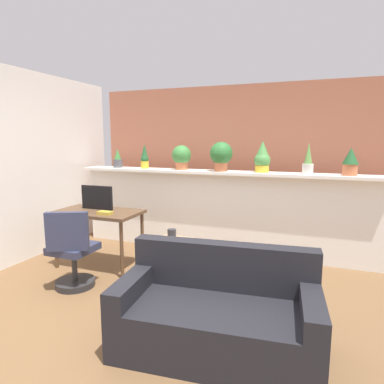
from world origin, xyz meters
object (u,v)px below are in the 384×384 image
Objects in this scene: potted_plant_3 at (221,155)px; vase_on_shelf at (172,235)px; potted_plant_2 at (181,156)px; office_chair at (72,255)px; potted_plant_1 at (145,157)px; potted_plant_6 at (351,161)px; tv_monitor at (97,198)px; couch at (217,315)px; side_cube_shelf at (173,261)px; potted_plant_4 at (262,158)px; desk at (98,217)px; book_on_desk at (105,213)px; potted_plant_0 at (118,160)px; potted_plant_5 at (308,161)px.

potted_plant_3 reaches higher than vase_on_shelf.
potted_plant_2 reaches higher than office_chair.
potted_plant_1 is 0.92× the size of potted_plant_3.
tv_monitor is (-3.08, -0.99, -0.49)m from potted_plant_6.
tv_monitor is at bearing 148.72° from couch.
side_cube_shelf is at bearing 129.34° from couch.
potted_plant_2 is 0.84× the size of potted_plant_4.
vase_on_shelf is (0.99, -1.18, -0.82)m from potted_plant_1.
book_on_desk is at bearing -34.09° from desk.
book_on_desk is 2.08m from couch.
potted_plant_2 is at bearing 179.60° from potted_plant_4.
potted_plant_0 reaches higher than desk.
potted_plant_4 reaches higher than couch.
potted_plant_1 is 0.61m from potted_plant_2.
potted_plant_4 is 3.22× the size of vase_on_shelf.
potted_plant_3 is 1.79m from book_on_desk.
potted_plant_3 reaches higher than couch.
desk is at bearing 174.22° from side_cube_shelf.
potted_plant_1 is at bearing 129.81° from vase_on_shelf.
potted_plant_0 is 3.41m from couch.
office_chair is (-1.21, -1.73, -1.06)m from potted_plant_3.
potted_plant_2 is 2.82m from couch.
potted_plant_2 is (1.11, 0.02, 0.07)m from potted_plant_0.
side_cube_shelf is 2.88× the size of book_on_desk.
potted_plant_6 is (1.10, -0.04, -0.02)m from potted_plant_4.
office_chair is (-1.79, -1.78, -1.03)m from potted_plant_4.
potted_plant_4 is 0.47× the size of office_chair.
book_on_desk is at bearing -143.99° from potted_plant_4.
potted_plant_1 is 0.88× the size of potted_plant_4.
potted_plant_6 is at bearing -1.90° from potted_plant_4.
couch is at bearing -50.66° from side_cube_shelf.
potted_plant_5 is (2.91, -0.04, 0.05)m from potted_plant_0.
potted_plant_2 is at bearing 118.74° from couch.
potted_plant_4 reaches higher than potted_plant_1.
potted_plant_2 is 0.73× the size of side_cube_shelf.
tv_monitor is at bearing 171.29° from vase_on_shelf.
couch is at bearing -31.28° from tv_monitor.
office_chair is at bearing -108.03° from potted_plant_2.
side_cube_shelf is at bearing -38.81° from potted_plant_0.
potted_plant_0 is at bearing 136.32° from couch.
potted_plant_3 is 1.80m from tv_monitor.
potted_plant_5 is at bearing 20.63° from tv_monitor.
potted_plant_4 reaches higher than vase_on_shelf.
side_cube_shelf is at bearing 29.96° from office_chair.
potted_plant_5 is 1.18× the size of potted_plant_6.
tv_monitor reaches higher than vase_on_shelf.
side_cube_shelf is 0.32m from vase_on_shelf.
potted_plant_4 is at bearing 55.43° from vase_on_shelf.
office_chair is 1.82× the size of side_cube_shelf.
potted_plant_1 is at bearing -179.42° from potted_plant_4.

